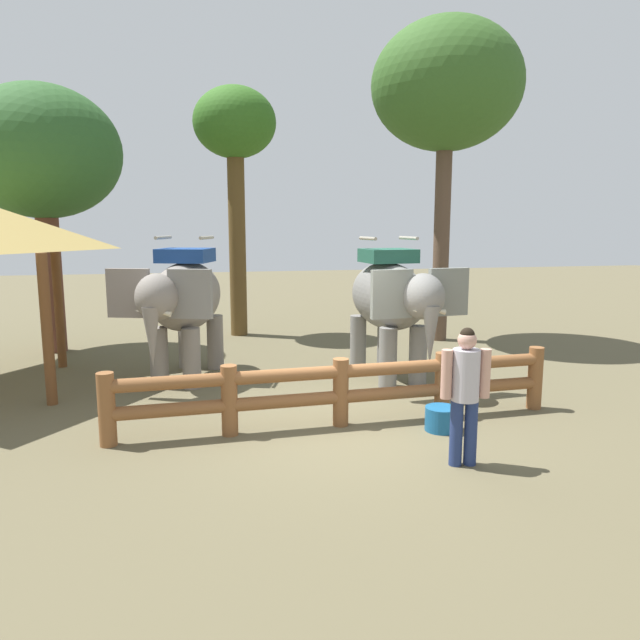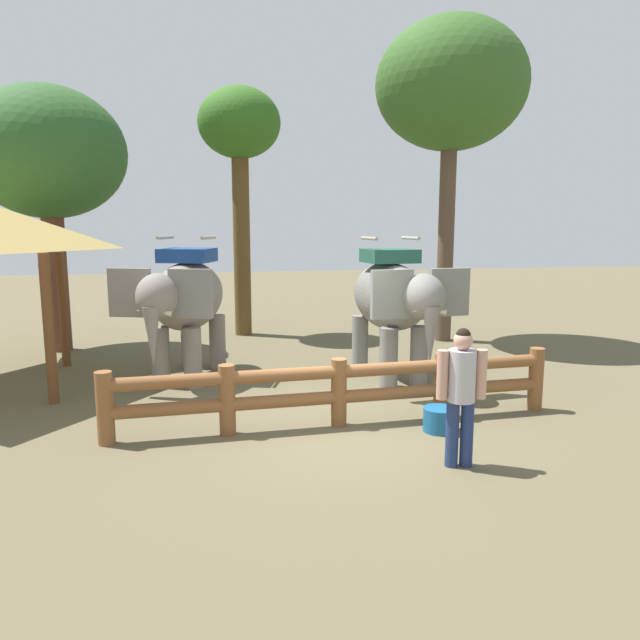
% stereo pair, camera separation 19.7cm
% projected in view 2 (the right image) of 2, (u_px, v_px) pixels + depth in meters
% --- Properties ---
extents(ground_plane, '(60.00, 60.00, 0.00)m').
position_uv_depth(ground_plane, '(341.00, 428.00, 9.02)').
color(ground_plane, brown).
extents(log_fence, '(7.02, 0.55, 1.05)m').
position_uv_depth(log_fence, '(339.00, 387.00, 9.05)').
color(log_fence, brown).
rests_on(log_fence, ground).
extents(elephant_near_left, '(2.32, 3.39, 2.84)m').
position_uv_depth(elephant_near_left, '(185.00, 300.00, 11.61)').
color(elephant_near_left, gray).
rests_on(elephant_near_left, ground).
extents(elephant_center, '(1.88, 3.32, 2.83)m').
position_uv_depth(elephant_center, '(393.00, 300.00, 11.64)').
color(elephant_center, gray).
rests_on(elephant_center, ground).
extents(tourist_woman_in_black, '(0.63, 0.39, 1.80)m').
position_uv_depth(tourist_woman_in_black, '(461.00, 387.00, 7.45)').
color(tourist_woman_in_black, navy).
rests_on(tourist_woman_in_black, ground).
extents(tree_far_left, '(3.59, 3.59, 6.24)m').
position_uv_depth(tree_far_left, '(48.00, 156.00, 13.81)').
color(tree_far_left, brown).
rests_on(tree_far_left, ground).
extents(tree_back_center, '(2.20, 2.20, 6.66)m').
position_uv_depth(tree_back_center, '(239.00, 136.00, 15.77)').
color(tree_back_center, brown).
rests_on(tree_back_center, ground).
extents(tree_far_right, '(3.79, 3.79, 8.11)m').
position_uv_depth(tree_far_right, '(451.00, 88.00, 14.78)').
color(tree_far_right, brown).
rests_on(tree_far_right, ground).
extents(feed_bucket, '(0.49, 0.49, 0.36)m').
position_uv_depth(feed_bucket, '(439.00, 419.00, 8.86)').
color(feed_bucket, '#19598C').
rests_on(feed_bucket, ground).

